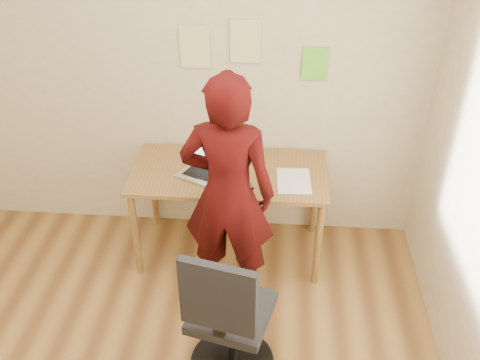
# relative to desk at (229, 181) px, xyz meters

# --- Properties ---
(room) EXTENTS (3.58, 3.58, 2.78)m
(room) POSITION_rel_desk_xyz_m (-0.33, -1.38, 0.70)
(room) COLOR brown
(room) RESTS_ON ground
(desk) EXTENTS (1.40, 0.70, 0.74)m
(desk) POSITION_rel_desk_xyz_m (0.00, 0.00, 0.00)
(desk) COLOR olive
(desk) RESTS_ON ground
(laptop) EXTENTS (0.42, 0.41, 0.24)m
(laptop) POSITION_rel_desk_xyz_m (-0.16, -0.03, 0.14)
(laptop) COLOR #AEAEB5
(laptop) RESTS_ON desk
(paper_sheet) EXTENTS (0.24, 0.34, 0.00)m
(paper_sheet) POSITION_rel_desk_xyz_m (0.46, -0.09, 0.09)
(paper_sheet) COLOR white
(paper_sheet) RESTS_ON desk
(phone) EXTENTS (0.13, 0.15, 0.01)m
(phone) POSITION_rel_desk_xyz_m (0.13, -0.18, 0.09)
(phone) COLOR black
(phone) RESTS_ON desk
(wall_note_left) EXTENTS (0.21, 0.00, 0.30)m
(wall_note_left) POSITION_rel_desk_xyz_m (-0.27, 0.36, 0.87)
(wall_note_left) COLOR #DBCF83
(wall_note_left) RESTS_ON room
(wall_note_mid) EXTENTS (0.21, 0.00, 0.30)m
(wall_note_mid) POSITION_rel_desk_xyz_m (0.09, 0.36, 0.92)
(wall_note_mid) COLOR #DBCF83
(wall_note_mid) RESTS_ON room
(wall_note_right) EXTENTS (0.18, 0.00, 0.24)m
(wall_note_right) POSITION_rel_desk_xyz_m (0.57, 0.36, 0.77)
(wall_note_right) COLOR #67D12F
(wall_note_right) RESTS_ON room
(office_chair) EXTENTS (0.53, 0.54, 0.99)m
(office_chair) POSITION_rel_desk_xyz_m (0.10, -1.13, -0.23)
(office_chair) COLOR black
(office_chair) RESTS_ON ground
(person) EXTENTS (0.64, 0.45, 1.67)m
(person) POSITION_rel_desk_xyz_m (0.03, -0.43, 0.18)
(person) COLOR #370707
(person) RESTS_ON ground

